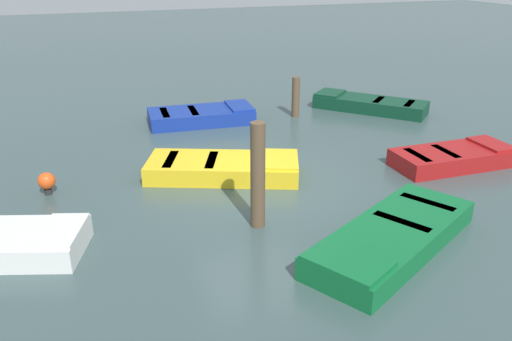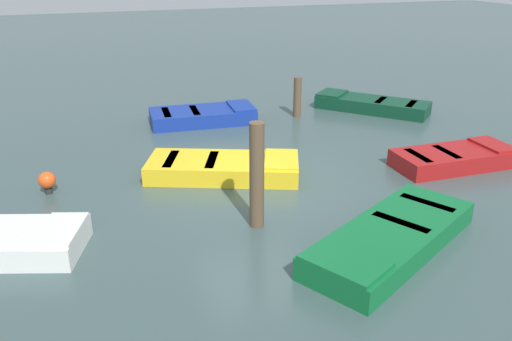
% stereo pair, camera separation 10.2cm
% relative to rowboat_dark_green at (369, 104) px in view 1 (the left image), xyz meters
% --- Properties ---
extents(ground_plane, '(80.00, 80.00, 0.00)m').
position_rel_rowboat_dark_green_xyz_m(ground_plane, '(-5.49, -4.31, -0.22)').
color(ground_plane, '#384C4C').
extents(rowboat_dark_green, '(3.21, 3.39, 0.46)m').
position_rel_rowboat_dark_green_xyz_m(rowboat_dark_green, '(0.00, 0.00, 0.00)').
color(rowboat_dark_green, '#0C3823').
rests_on(rowboat_dark_green, ground_plane).
extents(rowboat_green, '(3.93, 2.95, 0.46)m').
position_rel_rowboat_dark_green_xyz_m(rowboat_green, '(-4.25, -7.60, -0.00)').
color(rowboat_green, '#0F602D').
rests_on(rowboat_green, ground_plane).
extents(rowboat_yellow, '(3.64, 2.57, 0.46)m').
position_rel_rowboat_dark_green_xyz_m(rowboat_yellow, '(-5.99, -3.57, 0.00)').
color(rowboat_yellow, gold).
rests_on(rowboat_yellow, ground_plane).
extents(rowboat_blue, '(3.15, 1.65, 0.46)m').
position_rel_rowboat_dark_green_xyz_m(rowboat_blue, '(-5.39, 0.60, 0.00)').
color(rowboat_blue, navy).
rests_on(rowboat_blue, ground_plane).
extents(rowboat_red, '(2.86, 1.28, 0.46)m').
position_rel_rowboat_dark_green_xyz_m(rowboat_red, '(-0.70, -4.85, 0.00)').
color(rowboat_red, maroon).
rests_on(rowboat_red, ground_plane).
extents(mooring_piling_mid_left, '(0.24, 0.24, 1.23)m').
position_rel_rowboat_dark_green_xyz_m(mooring_piling_mid_left, '(-2.50, 0.23, 0.40)').
color(mooring_piling_mid_left, brown).
rests_on(mooring_piling_mid_left, ground_plane).
extents(mooring_piling_near_right, '(0.27, 0.27, 1.99)m').
position_rel_rowboat_dark_green_xyz_m(mooring_piling_near_right, '(-6.10, -6.02, 0.78)').
color(mooring_piling_near_right, brown).
rests_on(mooring_piling_near_right, ground_plane).
extents(marker_buoy, '(0.36, 0.36, 0.48)m').
position_rel_rowboat_dark_green_xyz_m(marker_buoy, '(-9.74, -3.20, 0.07)').
color(marker_buoy, '#262626').
rests_on(marker_buoy, ground_plane).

